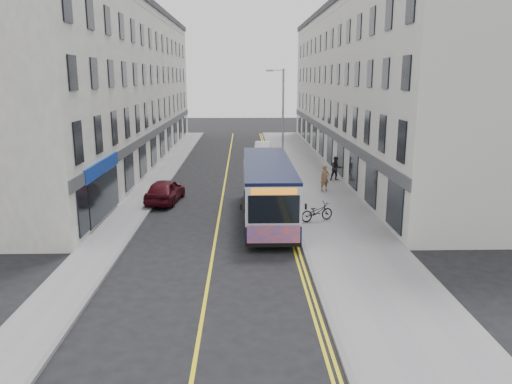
{
  "coord_description": "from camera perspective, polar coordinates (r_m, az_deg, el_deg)",
  "views": [
    {
      "loc": [
        1.33,
        -22.56,
        7.46
      ],
      "look_at": [
        1.99,
        2.62,
        1.6
      ],
      "focal_mm": 35.0,
      "sensor_mm": 36.0,
      "label": 1
    }
  ],
  "objects": [
    {
      "name": "ground",
      "position": [
        23.8,
        -4.64,
        -5.22
      ],
      "size": [
        140.0,
        140.0,
        0.0
      ],
      "primitive_type": "plane",
      "color": "black",
      "rests_on": "ground"
    },
    {
      "name": "city_bus",
      "position": [
        26.29,
        1.33,
        0.44
      ],
      "size": [
        2.5,
        10.7,
        3.11
      ],
      "color": "black",
      "rests_on": "ground"
    },
    {
      "name": "pedestrian_near",
      "position": [
        32.85,
        7.87,
        1.58
      ],
      "size": [
        0.73,
        0.61,
        1.7
      ],
      "primitive_type": "imported",
      "rotation": [
        0.0,
        0.0,
        0.37
      ],
      "color": "olive",
      "rests_on": "pavement_east"
    },
    {
      "name": "terrace_east",
      "position": [
        44.74,
        11.89,
        11.6
      ],
      "size": [
        6.0,
        46.0,
        13.0
      ],
      "primitive_type": "cube",
      "color": "silver",
      "rests_on": "ground"
    },
    {
      "name": "pavement_west",
      "position": [
        35.9,
        -11.62,
        0.93
      ],
      "size": [
        2.0,
        64.0,
        0.12
      ],
      "primitive_type": "cube",
      "color": "gray",
      "rests_on": "ground"
    },
    {
      "name": "car_white",
      "position": [
        47.43,
        0.78,
        4.9
      ],
      "size": [
        1.81,
        4.36,
        1.4
      ],
      "primitive_type": "imported",
      "rotation": [
        0.0,
        0.0,
        -0.08
      ],
      "color": "white",
      "rests_on": "ground"
    },
    {
      "name": "road_dbl_yellow_inner",
      "position": [
        35.42,
        2.13,
        0.94
      ],
      "size": [
        0.1,
        64.0,
        0.01
      ],
      "primitive_type": "cube",
      "color": "yellow",
      "rests_on": "ground"
    },
    {
      "name": "car_maroon",
      "position": [
        30.61,
        -10.35,
        0.17
      ],
      "size": [
        2.19,
        4.42,
        1.45
      ],
      "primitive_type": "imported",
      "rotation": [
        0.0,
        0.0,
        3.02
      ],
      "color": "#440B13",
      "rests_on": "ground"
    },
    {
      "name": "streetlamp",
      "position": [
        36.8,
        2.97,
        8.28
      ],
      "size": [
        1.32,
        0.18,
        8.0
      ],
      "color": "#97999F",
      "rests_on": "ground"
    },
    {
      "name": "bicycle",
      "position": [
        26.04,
        6.97,
        -2.26
      ],
      "size": [
        1.95,
        1.33,
        0.97
      ],
      "primitive_type": "imported",
      "rotation": [
        0.0,
        0.0,
        1.98
      ],
      "color": "black",
      "rests_on": "pavement_east"
    },
    {
      "name": "pavement_east",
      "position": [
        35.68,
        6.47,
        1.04
      ],
      "size": [
        4.5,
        64.0,
        0.12
      ],
      "primitive_type": "cube",
      "color": "gray",
      "rests_on": "ground"
    },
    {
      "name": "kerb_west",
      "position": [
        35.74,
        -10.04,
        0.95
      ],
      "size": [
        0.18,
        64.0,
        0.13
      ],
      "primitive_type": "cube",
      "color": "slate",
      "rests_on": "ground"
    },
    {
      "name": "road_dbl_yellow_outer",
      "position": [
        35.43,
        2.46,
        0.94
      ],
      "size": [
        0.1,
        64.0,
        0.01
      ],
      "primitive_type": "cube",
      "color": "yellow",
      "rests_on": "ground"
    },
    {
      "name": "road_centre_line",
      "position": [
        35.38,
        -3.61,
        0.9
      ],
      "size": [
        0.12,
        64.0,
        0.01
      ],
      "primitive_type": "cube",
      "color": "yellow",
      "rests_on": "ground"
    },
    {
      "name": "pedestrian_far",
      "position": [
        36.3,
        9.13,
        2.66
      ],
      "size": [
        0.94,
        0.78,
        1.74
      ],
      "primitive_type": "imported",
      "rotation": [
        0.0,
        0.0,
        0.16
      ],
      "color": "black",
      "rests_on": "pavement_east"
    },
    {
      "name": "kerb_east",
      "position": [
        35.44,
        2.86,
        1.04
      ],
      "size": [
        0.18,
        64.0,
        0.13
      ],
      "primitive_type": "cube",
      "color": "slate",
      "rests_on": "ground"
    },
    {
      "name": "terrace_west",
      "position": [
        44.77,
        -15.14,
        11.43
      ],
      "size": [
        6.0,
        46.0,
        13.0
      ],
      "primitive_type": "cube",
      "color": "white",
      "rests_on": "ground"
    }
  ]
}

